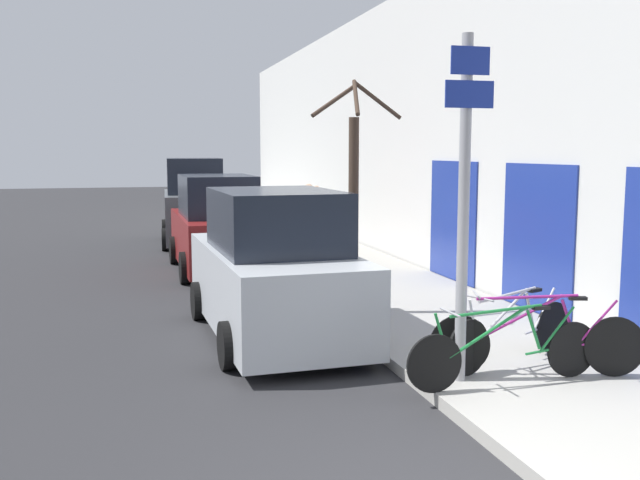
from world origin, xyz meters
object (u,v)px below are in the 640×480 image
bicycle_1 (537,341)px  parked_car_2 (194,206)px  street_tree (354,202)px  pedestrian_near (309,211)px  parked_car_0 (274,271)px  signpost (464,200)px  bicycle_0 (506,351)px  parked_car_1 (217,228)px  bicycle_2 (513,332)px  pedestrian_far (316,208)px

bicycle_1 → parked_car_2: 14.44m
parked_car_2 → street_tree: bearing=-78.6°
pedestrian_near → parked_car_0: bearing=-95.0°
parked_car_2 → street_tree: street_tree is taller
bicycle_1 → pedestrian_near: pedestrian_near is taller
signpost → street_tree: (-0.13, 3.58, -0.26)m
bicycle_0 → parked_car_1: size_ratio=0.54×
bicycle_2 → parked_car_1: 9.01m
signpost → bicycle_2: bearing=24.5°
pedestrian_near → street_tree: bearing=-86.1°
parked_car_0 → pedestrian_near: (2.61, 8.11, 0.16)m
bicycle_1 → parked_car_0: size_ratio=0.52×
bicycle_2 → street_tree: bearing=-2.9°
bicycle_1 → pedestrian_far: pedestrian_far is taller
pedestrian_far → signpost: bearing=82.9°
pedestrian_near → street_tree: street_tree is taller
parked_car_2 → pedestrian_far: size_ratio=2.74×
parked_car_1 → pedestrian_near: 3.40m
pedestrian_far → bicycle_0: bearing=84.8°
bicycle_2 → parked_car_1: bearing=-4.7°
bicycle_2 → pedestrian_far: pedestrian_far is taller
bicycle_0 → pedestrian_near: size_ratio=1.39×
parked_car_1 → pedestrian_near: size_ratio=2.57×
bicycle_0 → parked_car_1: parked_car_1 is taller
signpost → parked_car_1: bearing=100.4°
street_tree → bicycle_0: bearing=-81.8°
bicycle_1 → bicycle_0: bearing=129.1°
signpost → bicycle_2: size_ratio=1.82×
signpost → street_tree: 3.59m
signpost → pedestrian_far: signpost is taller
street_tree → bicycle_2: bearing=-71.5°
signpost → parked_car_2: signpost is taller
bicycle_0 → parked_car_2: 14.55m
parked_car_0 → parked_car_2: 11.12m
bicycle_0 → bicycle_1: (0.53, 0.20, 0.03)m
parked_car_2 → parked_car_0: bearing=-86.4°
parked_car_1 → street_tree: bearing=-75.2°
bicycle_2 → pedestrian_near: 10.70m
signpost → pedestrian_far: size_ratio=2.45×
bicycle_2 → parked_car_2: parked_car_2 is taller
parked_car_1 → parked_car_2: size_ratio=1.03×
bicycle_2 → parked_car_2: (-2.62, 13.68, 0.60)m
street_tree → signpost: bearing=-87.8°
pedestrian_far → parked_car_2: bearing=-11.5°
bicycle_0 → bicycle_2: 0.86m
bicycle_1 → parked_car_2: bearing=28.5°
bicycle_0 → street_tree: (-0.56, 3.86, 1.43)m
bicycle_2 → street_tree: street_tree is taller
parked_car_0 → street_tree: bearing=20.6°
street_tree → parked_car_2: bearing=98.5°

